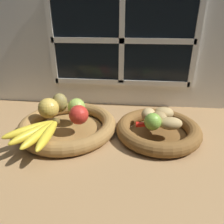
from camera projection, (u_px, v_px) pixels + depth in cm
name	position (u px, v px, depth cm)	size (l,w,h in cm)	color
ground_plane	(116.00, 137.00, 81.77)	(140.00, 90.00, 3.00)	#9E774C
back_wall	(122.00, 47.00, 96.05)	(140.00, 4.60, 55.00)	silver
fruit_bowl_left	(68.00, 126.00, 81.52)	(37.38, 37.38, 5.23)	olive
fruit_bowl_right	(158.00, 130.00, 78.38)	(31.34, 31.34, 5.23)	brown
apple_golden_left	(49.00, 108.00, 80.31)	(7.84, 7.84, 7.84)	gold
apple_red_right	(79.00, 115.00, 75.98)	(7.10, 7.10, 7.10)	red
apple_green_back	(77.00, 107.00, 82.53)	(6.92, 6.92, 6.92)	#99B74C
pear_brown	(60.00, 103.00, 85.20)	(6.19, 6.37, 7.90)	olive
banana_bunch_front	(39.00, 132.00, 68.83)	(16.43, 19.70, 3.10)	gold
potato_small	(170.00, 123.00, 72.90)	(8.32, 5.24, 4.38)	tan
potato_back	(164.00, 113.00, 80.24)	(7.45, 5.94, 4.54)	tan
potato_oblong	(148.00, 114.00, 79.23)	(6.10, 4.99, 4.61)	tan
potato_large	(159.00, 118.00, 76.23)	(6.75, 4.99, 4.55)	#A38451
lime_near	(153.00, 122.00, 72.47)	(5.96, 5.96, 5.96)	#7AAD3D
chili_pepper	(153.00, 124.00, 74.56)	(2.15, 2.15, 12.12)	red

